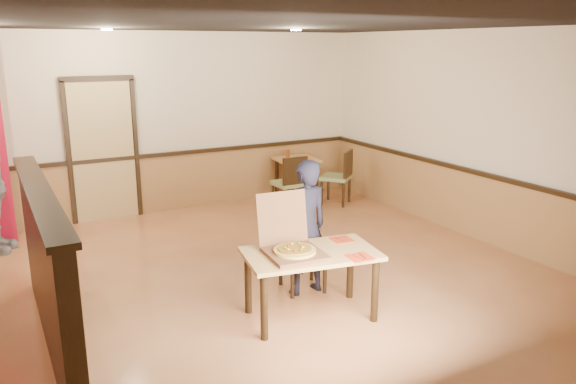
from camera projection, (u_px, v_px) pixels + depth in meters
name	position (u px, v px, depth m)	size (l,w,h in m)	color
floor	(251.00, 291.00, 6.08)	(7.00, 7.00, 0.00)	#CC7F4F
ceiling	(246.00, 22.00, 5.37)	(7.00, 7.00, 0.00)	black
wall_back	(154.00, 124.00, 8.70)	(7.00, 7.00, 0.00)	beige
wall_right	(491.00, 139.00, 7.35)	(7.00, 7.00, 0.00)	beige
wainscot_back	(158.00, 184.00, 8.91)	(7.00, 0.04, 0.90)	olive
chair_rail_back	(157.00, 155.00, 8.77)	(7.00, 0.06, 0.06)	black
wainscot_right	(483.00, 208.00, 7.58)	(0.04, 7.00, 0.90)	olive
chair_rail_right	(485.00, 175.00, 7.45)	(0.06, 7.00, 0.06)	black
back_door	(103.00, 151.00, 8.38)	(0.90, 0.06, 2.10)	tan
booth_partition	(47.00, 268.00, 4.80)	(0.20, 3.10, 1.44)	black
spot_b	(107.00, 29.00, 7.13)	(0.14, 0.14, 0.02)	#FEE3B2
spot_c	(296.00, 30.00, 7.30)	(0.14, 0.14, 0.02)	#FEE3B2
main_table	(311.00, 262.00, 5.37)	(1.37, 0.93, 0.68)	tan
diner_chair	(300.00, 244.00, 6.09)	(0.51, 0.51, 0.91)	olive
side_chair_left	(291.00, 181.00, 8.87)	(0.46, 0.46, 0.92)	olive
side_chair_right	(340.00, 175.00, 9.32)	(0.64, 0.64, 0.91)	olive
side_table	(296.00, 168.00, 9.59)	(0.73, 0.73, 0.72)	tan
diner	(305.00, 227.00, 5.89)	(0.53, 0.35, 1.46)	black
pizza_box	(292.00, 247.00, 5.28)	(0.56, 0.65, 0.54)	brown
pizza	(295.00, 251.00, 5.23)	(0.40, 0.40, 0.03)	gold
napkin_near	(360.00, 257.00, 5.21)	(0.23, 0.23, 0.01)	red
napkin_far	(342.00, 240.00, 5.68)	(0.22, 0.22, 0.01)	red
condiment	(288.00, 154.00, 9.49)	(0.06, 0.06, 0.15)	brown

